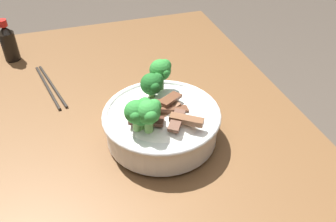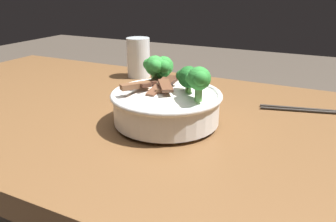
% 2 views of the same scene
% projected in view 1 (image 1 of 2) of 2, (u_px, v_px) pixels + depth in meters
% --- Properties ---
extents(dining_table, '(1.50, 0.76, 0.76)m').
position_uv_depth(dining_table, '(161.00, 220.00, 0.74)').
color(dining_table, brown).
rests_on(dining_table, ground).
extents(rice_bowl, '(0.24, 0.24, 0.14)m').
position_uv_depth(rice_bowl, '(161.00, 120.00, 0.74)').
color(rice_bowl, white).
rests_on(rice_bowl, dining_table).
extents(chopsticks_pair, '(0.22, 0.07, 0.01)m').
position_uv_depth(chopsticks_pair, '(50.00, 86.00, 0.93)').
color(chopsticks_pair, '#28231E').
rests_on(chopsticks_pair, dining_table).
extents(soy_sauce_bottle, '(0.04, 0.04, 0.12)m').
position_uv_depth(soy_sauce_bottle, '(9.00, 43.00, 1.01)').
color(soy_sauce_bottle, black).
rests_on(soy_sauce_bottle, dining_table).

